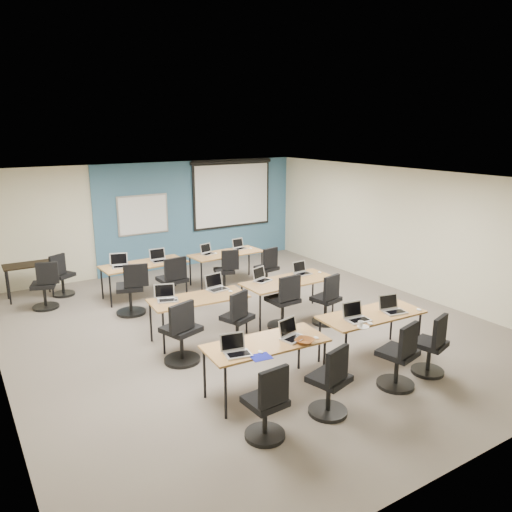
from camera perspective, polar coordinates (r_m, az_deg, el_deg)
floor at (r=9.18m, az=-1.01°, el=-8.15°), size 8.00×9.00×0.02m
ceiling at (r=8.51m, az=-1.09°, el=8.86°), size 8.00×9.00×0.02m
wall_back at (r=12.73m, az=-11.60°, el=4.36°), size 8.00×0.04×2.70m
wall_front at (r=5.61m, az=23.80°, el=-9.84°), size 8.00×0.04×2.70m
wall_right at (r=11.29m, az=16.64°, el=2.75°), size 0.04×9.00×2.70m
blue_accent_panel at (r=13.19m, az=-6.46°, el=4.92°), size 5.50×0.04×2.70m
whiteboard at (r=12.55m, az=-12.78°, el=4.61°), size 1.28×0.03×0.98m
projector_screen at (r=13.49m, az=-2.74°, el=7.51°), size 2.40×0.10×1.82m
training_table_front_left at (r=6.84m, az=1.14°, el=-10.21°), size 1.69×0.71×0.73m
training_table_front_right at (r=8.02m, az=13.06°, el=-6.77°), size 1.69×0.71×0.73m
training_table_mid_left at (r=8.58m, az=-6.54°, el=-5.04°), size 1.66×0.69×0.73m
training_table_mid_right at (r=9.48m, az=3.76°, el=-3.03°), size 1.81×0.75×0.73m
training_table_back_left at (r=10.86m, az=-12.70°, el=-1.07°), size 1.78×0.74×0.73m
training_table_back_right at (r=11.50m, az=-3.41°, el=0.13°), size 1.69×0.71×0.73m
laptop_0 at (r=6.49m, az=-2.31°, el=-10.59°), size 0.33×0.28×0.25m
mouse_0 at (r=6.53m, az=0.52°, el=-10.89°), size 0.06×0.10×0.03m
task_chair_0 at (r=6.01m, az=1.29°, el=-17.05°), size 0.49×0.49×0.97m
laptop_1 at (r=6.95m, az=4.09°, el=-8.84°), size 0.34×0.29×0.25m
mouse_1 at (r=6.98m, az=6.91°, el=-9.26°), size 0.06×0.09×0.03m
task_chair_1 at (r=6.50m, az=8.52°, el=-14.52°), size 0.51×0.50×0.99m
laptop_2 at (r=7.69m, az=11.37°, el=-6.71°), size 0.34×0.29×0.26m
mouse_2 at (r=7.59m, az=12.92°, el=-7.52°), size 0.08×0.11×0.04m
task_chair_2 at (r=7.32m, az=16.08°, el=-11.40°), size 0.53×0.53×1.01m
laptop_3 at (r=8.15m, az=15.33°, el=-5.73°), size 0.34×0.29×0.26m
mouse_3 at (r=8.34m, az=18.15°, el=-5.86°), size 0.08×0.11×0.03m
task_chair_3 at (r=7.83m, az=19.44°, el=-10.06°), size 0.49×0.48×0.96m
laptop_4 at (r=8.50m, az=-10.20°, el=-4.56°), size 0.34×0.29×0.26m
mouse_4 at (r=8.50m, az=-9.16°, el=-4.90°), size 0.08×0.11×0.03m
task_chair_4 at (r=7.80m, az=-8.50°, el=-9.14°), size 0.58×0.56×1.04m
laptop_5 at (r=8.93m, az=-4.57°, el=-3.41°), size 0.36×0.30×0.27m
mouse_5 at (r=8.80m, az=-2.93°, el=-4.03°), size 0.08×0.11×0.04m
task_chair_5 at (r=8.33m, az=-2.11°, el=-7.63°), size 0.52×0.50×0.98m
laptop_6 at (r=9.40m, az=0.61°, el=-2.48°), size 0.32×0.27×0.24m
mouse_6 at (r=9.43m, az=2.80°, el=-2.76°), size 0.07×0.10×0.03m
task_chair_6 at (r=9.01m, az=3.25°, el=-5.71°), size 0.55×0.55×1.03m
laptop_7 at (r=9.87m, az=5.25°, el=-1.71°), size 0.31×0.27×0.24m
mouse_7 at (r=9.99m, az=7.30°, el=-1.86°), size 0.06×0.09×0.03m
task_chair_7 at (r=9.28m, az=8.12°, el=-5.39°), size 0.49×0.49×0.98m
laptop_8 at (r=10.70m, az=-15.25°, el=-0.84°), size 0.36×0.31×0.27m
mouse_8 at (r=10.62m, az=-13.20°, el=-1.13°), size 0.08×0.10×0.03m
task_chair_8 at (r=9.95m, az=-14.02°, el=-4.12°), size 0.58×0.57×1.04m
laptop_9 at (r=10.95m, az=-11.03°, el=-0.24°), size 0.34×0.29×0.26m
mouse_9 at (r=10.86m, az=-9.20°, el=-0.57°), size 0.07×0.10×0.03m
task_chair_9 at (r=10.23m, az=-9.44°, el=-3.32°), size 0.58×0.58×1.05m
laptop_10 at (r=11.40m, az=-5.59°, el=0.51°), size 0.30×0.25×0.23m
mouse_10 at (r=11.41m, az=-4.63°, el=0.31°), size 0.08×0.11×0.04m
task_chair_10 at (r=11.03m, az=-3.46°, el=-2.06°), size 0.48×0.47×0.95m
laptop_11 at (r=11.84m, az=-1.89°, el=1.12°), size 0.31×0.26×0.24m
mouse_11 at (r=11.83m, az=-0.62°, el=0.88°), size 0.07×0.10×0.04m
task_chair_11 at (r=11.20m, az=1.34°, el=-1.77°), size 0.48×0.48×0.96m
blue_mousepad at (r=6.42m, az=0.57°, el=-11.46°), size 0.28×0.24×0.01m
snack_bowl at (r=6.81m, az=5.60°, el=-9.64°), size 0.37×0.37×0.07m
snack_plate at (r=7.46m, az=12.16°, el=-7.92°), size 0.20×0.20×0.01m
coffee_cup at (r=7.44m, az=11.88°, el=-7.63°), size 0.10×0.10×0.07m
utility_table at (r=11.52m, az=-24.63°, el=-1.29°), size 0.95×0.53×0.75m
spare_chair_a at (r=11.47m, az=-21.35°, el=-2.41°), size 0.52×0.47×0.95m
spare_chair_b at (r=10.79m, az=-22.94°, el=-3.52°), size 0.52×0.51×0.99m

